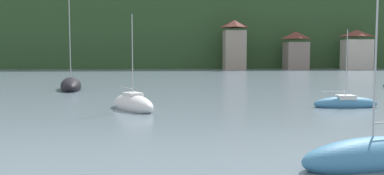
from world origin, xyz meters
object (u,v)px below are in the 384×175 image
(sailboat_far_5, at_px, (71,86))
(shore_building_westcentral, at_px, (296,51))
(sailboat_mid_2, at_px, (345,103))
(sailboat_near_7, at_px, (372,156))
(sailboat_mid_0, at_px, (133,104))
(shore_building_west, at_px, (234,46))
(shore_building_central, at_px, (357,50))

(sailboat_far_5, bearing_deg, shore_building_westcentral, 131.46)
(shore_building_westcentral, height_order, sailboat_far_5, sailboat_far_5)
(shore_building_westcentral, height_order, sailboat_mid_2, shore_building_westcentral)
(sailboat_near_7, bearing_deg, shore_building_westcentral, -121.36)
(sailboat_mid_0, bearing_deg, shore_building_west, 137.13)
(sailboat_mid_0, xyz_separation_m, sailboat_far_5, (-7.52, 16.13, 0.05))
(sailboat_mid_0, relative_size, sailboat_far_5, 0.60)
(shore_building_west, distance_m, sailboat_far_5, 59.38)
(sailboat_mid_2, bearing_deg, sailboat_far_5, 145.91)
(sailboat_near_7, bearing_deg, shore_building_central, -130.11)
(shore_building_westcentral, bearing_deg, sailboat_near_7, -105.87)
(shore_building_central, height_order, sailboat_mid_0, shore_building_central)
(shore_building_west, height_order, shore_building_westcentral, shore_building_west)
(shore_building_westcentral, bearing_deg, shore_building_central, -1.05)
(shore_building_central, relative_size, sailboat_mid_0, 1.38)
(sailboat_near_7, bearing_deg, sailboat_far_5, -77.37)
(shore_building_westcentral, distance_m, sailboat_mid_0, 76.87)
(shore_building_central, relative_size, sailboat_near_7, 1.27)
(shore_building_west, height_order, shore_building_central, shore_building_west)
(shore_building_west, bearing_deg, shore_building_westcentral, 0.15)
(shore_building_west, height_order, sailboat_far_5, shore_building_west)
(sailboat_mid_0, bearing_deg, shore_building_westcentral, 126.59)
(shore_building_west, distance_m, sailboat_mid_0, 71.91)
(shore_building_central, bearing_deg, sailboat_mid_2, -115.46)
(shore_building_westcentral, relative_size, sailboat_far_5, 0.79)
(shore_building_west, distance_m, shore_building_westcentral, 14.58)
(shore_building_central, bearing_deg, shore_building_westcentral, 178.95)
(shore_building_central, relative_size, sailboat_mid_2, 1.63)
(shore_building_west, distance_m, shore_building_central, 29.07)
(sailboat_mid_2, bearing_deg, sailboat_near_7, -109.20)
(shore_building_west, bearing_deg, sailboat_mid_2, -93.08)
(shore_building_westcentral, xyz_separation_m, shore_building_central, (14.53, -0.27, 0.20))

